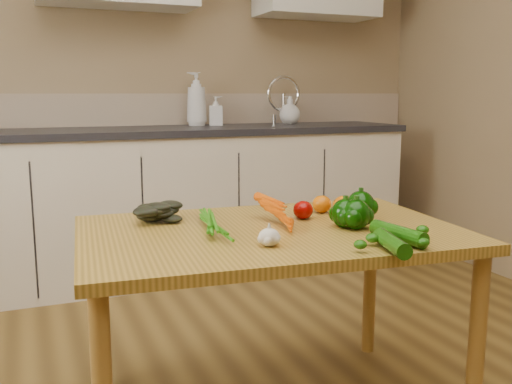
{
  "coord_description": "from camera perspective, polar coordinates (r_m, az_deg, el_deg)",
  "views": [
    {
      "loc": [
        -0.66,
        -1.16,
        1.1
      ],
      "look_at": [
        0.13,
        0.76,
        0.74
      ],
      "focal_mm": 40.0,
      "sensor_mm": 36.0,
      "label": 1
    }
  ],
  "objects": [
    {
      "name": "soap_bottle_c",
      "position": [
        3.86,
        3.4,
        8.18
      ],
      "size": [
        0.17,
        0.17,
        0.18
      ],
      "primitive_type": "imported",
      "rotation": [
        0.0,
        0.0,
        4.45
      ],
      "color": "silver",
      "rests_on": "counter_run"
    },
    {
      "name": "zucchini_b",
      "position": [
        1.66,
        13.43,
        -5.01
      ],
      "size": [
        0.09,
        0.19,
        0.05
      ],
      "primitive_type": "cylinder",
      "rotation": [
        1.57,
        0.0,
        -0.25
      ],
      "color": "#124407",
      "rests_on": "table"
    },
    {
      "name": "pepper_a",
      "position": [
        1.92,
        8.9,
        -2.14
      ],
      "size": [
        0.09,
        0.09,
        0.09
      ],
      "primitive_type": "sphere",
      "color": "black",
      "rests_on": "table"
    },
    {
      "name": "tomato_b",
      "position": [
        2.14,
        6.61,
        -1.21
      ],
      "size": [
        0.07,
        0.07,
        0.07
      ],
      "primitive_type": "ellipsoid",
      "color": "#CC5C05",
      "rests_on": "table"
    },
    {
      "name": "garlic_bulb",
      "position": [
        1.67,
        1.32,
        -4.54
      ],
      "size": [
        0.06,
        0.06,
        0.05
      ],
      "primitive_type": "ellipsoid",
      "color": "beige",
      "rests_on": "table"
    },
    {
      "name": "leafy_greens",
      "position": [
        2.0,
        -10.05,
        -1.76
      ],
      "size": [
        0.18,
        0.16,
        0.09
      ],
      "primitive_type": null,
      "color": "black",
      "rests_on": "table"
    },
    {
      "name": "room",
      "position": [
        1.5,
        4.17,
        15.39
      ],
      "size": [
        4.04,
        5.04,
        2.64
      ],
      "color": "brown",
      "rests_on": "ground"
    },
    {
      "name": "soap_bottle_b",
      "position": [
        3.66,
        -4.03,
        8.11
      ],
      "size": [
        0.11,
        0.1,
        0.18
      ],
      "primitive_type": "imported",
      "rotation": [
        0.0,
        0.0,
        1.28
      ],
      "color": "silver",
      "rests_on": "counter_run"
    },
    {
      "name": "counter_run",
      "position": [
        3.52,
        -7.51,
        -0.78
      ],
      "size": [
        2.84,
        0.64,
        1.14
      ],
      "color": "beige",
      "rests_on": "ground"
    },
    {
      "name": "table",
      "position": [
        1.9,
        1.46,
        -5.86
      ],
      "size": [
        1.3,
        0.9,
        0.66
      ],
      "rotation": [
        0.0,
        0.0,
        -0.09
      ],
      "color": "#AC8332",
      "rests_on": "ground"
    },
    {
      "name": "carrot_bunch",
      "position": [
        1.91,
        0.09,
        -2.55
      ],
      "size": [
        0.24,
        0.2,
        0.06
      ],
      "primitive_type": null,
      "rotation": [
        0.0,
        0.0,
        -0.09
      ],
      "color": "#DE5205",
      "rests_on": "table"
    },
    {
      "name": "pepper_c",
      "position": [
        1.9,
        9.97,
        -2.23
      ],
      "size": [
        0.1,
        0.1,
        0.1
      ],
      "primitive_type": "sphere",
      "color": "black",
      "rests_on": "table"
    },
    {
      "name": "tomato_a",
      "position": [
        2.03,
        4.73,
        -1.8
      ],
      "size": [
        0.07,
        0.07,
        0.07
      ],
      "primitive_type": "ellipsoid",
      "color": "#820502",
      "rests_on": "table"
    },
    {
      "name": "soap_bottle_a",
      "position": [
        3.64,
        -5.97,
        9.23
      ],
      "size": [
        0.16,
        0.16,
        0.33
      ],
      "primitive_type": "imported",
      "rotation": [
        0.0,
        0.0,
        5.01
      ],
      "color": "silver",
      "rests_on": "counter_run"
    },
    {
      "name": "pepper_b",
      "position": [
        2.04,
        10.41,
        -1.34
      ],
      "size": [
        0.1,
        0.1,
        0.1
      ],
      "primitive_type": "sphere",
      "color": "black",
      "rests_on": "table"
    },
    {
      "name": "tomato_c",
      "position": [
        2.09,
        8.8,
        -1.4
      ],
      "size": [
        0.08,
        0.08,
        0.08
      ],
      "primitive_type": "ellipsoid",
      "color": "#CC5C05",
      "rests_on": "table"
    },
    {
      "name": "zucchini_a",
      "position": [
        1.77,
        14.04,
        -4.07
      ],
      "size": [
        0.08,
        0.21,
        0.05
      ],
      "primitive_type": "cylinder",
      "rotation": [
        1.57,
        0.0,
        0.14
      ],
      "color": "#124407",
      "rests_on": "table"
    }
  ]
}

